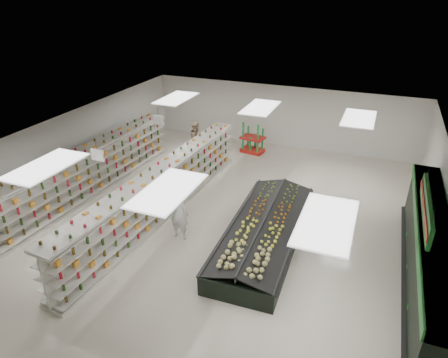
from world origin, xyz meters
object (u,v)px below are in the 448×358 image
at_px(gondola_left, 80,179).
at_px(gondola_center, 162,194).
at_px(soda_endcap, 253,139).
at_px(shopper_main, 179,213).
at_px(shopper_background, 197,139).
at_px(produce_island, 264,231).

xyz_separation_m(gondola_left, gondola_center, (3.66, 0.12, -0.02)).
bearing_deg(gondola_center, soda_endcap, 83.28).
bearing_deg(gondola_left, soda_endcap, 58.98).
distance_m(gondola_left, gondola_center, 3.66).
height_order(shopper_main, shopper_background, shopper_main).
height_order(produce_island, shopper_main, shopper_main).
xyz_separation_m(gondola_left, soda_endcap, (4.87, 7.25, -0.18)).
bearing_deg(shopper_background, gondola_left, 173.65).
bearing_deg(gondola_left, shopper_background, 69.93).
xyz_separation_m(shopper_main, shopper_background, (-2.52, 6.67, -0.06)).
distance_m(gondola_left, shopper_background, 6.22).
xyz_separation_m(produce_island, soda_endcap, (-2.83, 7.38, 0.29)).
height_order(soda_endcap, shopper_background, shopper_background).
bearing_deg(shopper_main, shopper_background, -65.19).
bearing_deg(soda_endcap, produce_island, -68.99).
distance_m(gondola_left, produce_island, 7.72).
distance_m(shopper_main, shopper_background, 7.13).
relative_size(gondola_left, gondola_center, 1.02).
bearing_deg(gondola_center, gondola_left, -175.13).
bearing_deg(produce_island, shopper_main, -163.56).
bearing_deg(produce_island, gondola_center, 176.35).
relative_size(soda_endcap, shopper_main, 0.78).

